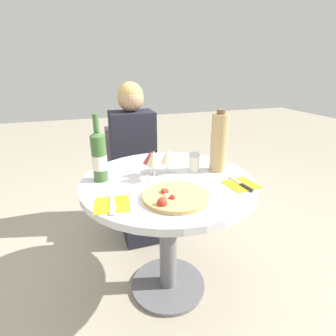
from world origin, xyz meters
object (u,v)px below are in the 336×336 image
object	(u,v)px
chair_behind_diner	(133,176)
pizza_large	(175,196)
dining_table	(168,206)
wine_bottle	(99,156)
tall_carafe	(219,143)
seated_diner	(136,169)

from	to	relation	value
chair_behind_diner	pizza_large	world-z (taller)	chair_behind_diner
dining_table	pizza_large	world-z (taller)	pizza_large
chair_behind_diner	wine_bottle	distance (m)	0.91
tall_carafe	wine_bottle	bearing A→B (deg)	173.82
tall_carafe	pizza_large	bearing A→B (deg)	-144.54
seated_diner	wine_bottle	distance (m)	0.74
seated_diner	pizza_large	size ratio (longest dim) A/B	3.93
dining_table	seated_diner	world-z (taller)	seated_diner
seated_diner	pizza_large	distance (m)	0.93
wine_bottle	tall_carafe	distance (m)	0.65
pizza_large	tall_carafe	distance (m)	0.46
wine_bottle	pizza_large	bearing A→B (deg)	-47.02
wine_bottle	tall_carafe	xyz separation A→B (m)	(0.65, -0.07, 0.03)
chair_behind_diner	wine_bottle	bearing A→B (deg)	67.47
chair_behind_diner	pizza_large	bearing A→B (deg)	89.76
seated_diner	tall_carafe	distance (m)	0.83
dining_table	chair_behind_diner	world-z (taller)	chair_behind_diner
chair_behind_diner	tall_carafe	distance (m)	1.00
pizza_large	tall_carafe	bearing A→B (deg)	35.46
seated_diner	pizza_large	bearing A→B (deg)	89.72
dining_table	tall_carafe	world-z (taller)	tall_carafe
seated_diner	wine_bottle	xyz separation A→B (m)	(-0.30, -0.59, 0.33)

